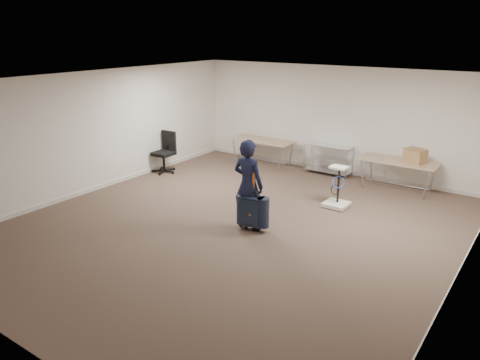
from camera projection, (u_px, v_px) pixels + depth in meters
The scene contains 10 objects.
ground at pixel (236, 226), 9.20m from camera, with size 9.00×9.00×0.00m, color #49372C.
room_shell at pixel (273, 203), 10.26m from camera, with size 8.00×9.00×9.00m.
folding_table_left at pixel (263, 141), 13.10m from camera, with size 1.80×0.75×0.73m.
folding_table_right at pixel (399, 163), 11.03m from camera, with size 1.80×0.75×0.73m.
wire_shelf at pixel (328, 158), 12.33m from camera, with size 1.22×0.47×0.80m.
person at pixel (248, 185), 8.85m from camera, with size 0.64×0.42×1.76m, color black.
suitcase at pixel (253, 211), 8.87m from camera, with size 0.45×0.31×1.15m.
office_chair at pixel (165, 160), 12.57m from camera, with size 0.66×0.66×1.09m.
equipment_cart at pixel (337, 196), 10.10m from camera, with size 0.51×0.51×0.92m.
cardboard_box at pixel (415, 156), 10.79m from camera, with size 0.44×0.33×0.33m, color #9E734A.
Camera 1 is at (4.91, -6.90, 3.69)m, focal length 35.00 mm.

